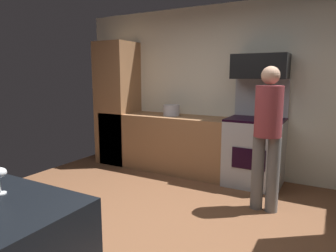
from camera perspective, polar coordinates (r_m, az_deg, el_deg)
The scene contains 8 objects.
ground_plane at distance 3.10m, azimuth -3.78°, elevation -20.45°, with size 5.20×4.80×0.02m, color brown.
wall_back at distance 4.83m, azimuth 11.38°, elevation 6.51°, with size 5.20×0.12×2.60m, color silver.
lower_cabinet_run at distance 4.97m, azimuth -0.18°, elevation -3.12°, with size 2.40×0.60×0.90m, color #996B46.
cabinet_column at distance 5.43m, azimuth -9.45°, elevation 4.24°, with size 0.60×0.60×2.10m, color #996B46.
oven_range at distance 4.45m, azimuth 16.02°, elevation -4.19°, with size 0.76×0.65×1.49m.
microwave at distance 4.41m, azimuth 16.97°, elevation 10.69°, with size 0.74×0.38×0.34m, color black.
person_cook at distance 3.54m, azimuth 18.26°, elevation -1.04°, with size 0.31×0.30×1.64m.
stock_pot at distance 4.84m, azimuth 0.63°, elevation 2.99°, with size 0.26×0.26×0.17m, color #AEB3C5.
Camera 1 is at (1.47, -2.25, 1.54)m, focal length 32.33 mm.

